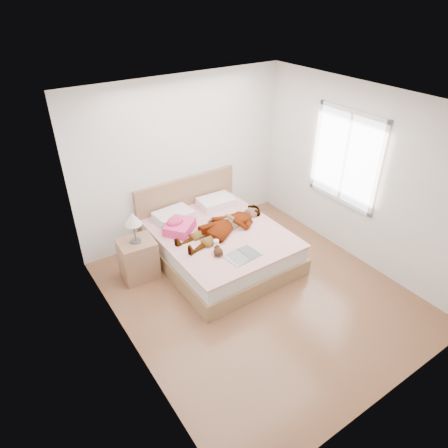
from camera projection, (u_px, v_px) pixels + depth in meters
name	position (u px, v px, depth m)	size (l,w,h in m)	color
ground	(258.00, 293.00, 5.55)	(4.00, 4.00, 0.00)	#4C2B17
woman	(224.00, 224.00, 5.94)	(0.60, 1.59, 0.22)	white
hair	(176.00, 226.00, 6.02)	(0.43, 0.52, 0.08)	black
phone	(181.00, 218.00, 5.95)	(0.04, 0.09, 0.01)	silver
room_shell	(346.00, 158.00, 5.81)	(4.00, 4.00, 4.00)	white
bed	(217.00, 242.00, 6.13)	(1.80, 2.08, 1.00)	olive
towel	(179.00, 226.00, 5.92)	(0.58, 0.56, 0.24)	#FF45A4
magazine	(243.00, 255.00, 5.43)	(0.49, 0.34, 0.03)	silver
coffee_mug	(216.00, 243.00, 5.63)	(0.12, 0.10, 0.09)	white
plush_toy	(218.00, 251.00, 5.43)	(0.18, 0.22, 0.11)	black
nightstand	(138.00, 256.00, 5.70)	(0.52, 0.47, 1.06)	brown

